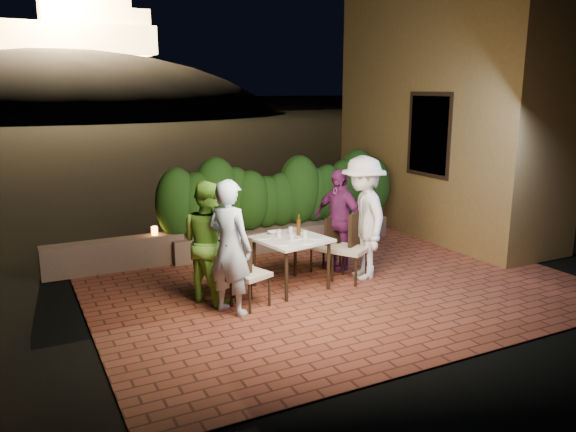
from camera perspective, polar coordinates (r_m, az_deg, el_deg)
ground at (r=8.31m, az=5.42°, el=-7.30°), size 400.00×400.00×0.00m
terrace_floor at (r=8.73m, az=3.65°, el=-6.65°), size 7.00×6.00×0.15m
building_wall at (r=11.60m, az=15.70°, el=10.72°), size 1.60×5.00×5.00m
window_pane at (r=10.74m, az=14.24°, el=8.00°), size 0.08×1.00×1.40m
window_frame at (r=10.73m, az=14.20°, el=8.00°), size 0.06×1.15×1.55m
planter at (r=10.25m, az=-0.47°, el=-2.05°), size 4.20×0.55×0.40m
hedge at (r=10.08m, az=-0.47°, el=2.07°), size 4.00×0.70×1.10m
parapet at (r=9.35m, az=-17.20°, el=-3.79°), size 2.20×0.30×0.50m
hill at (r=67.21m, az=-21.57°, el=6.09°), size 52.00×40.00×22.00m
fortress at (r=67.30m, az=-22.63°, el=18.43°), size 26.00×8.00×8.00m
dining_table at (r=8.11m, az=0.32°, el=-4.79°), size 1.08×1.08×0.75m
plate_nw at (r=7.69m, az=-0.54°, el=-2.82°), size 0.21×0.21×0.01m
plate_sw at (r=8.02m, az=-2.59°, el=-2.17°), size 0.23×0.23×0.01m
plate_ne at (r=8.00m, az=2.79°, el=-2.22°), size 0.22×0.22×0.01m
plate_se at (r=8.34m, az=0.81°, el=-1.58°), size 0.22×0.22×0.01m
plate_centre at (r=7.98m, az=0.58°, el=-2.23°), size 0.23×0.23×0.01m
plate_front at (r=7.76m, az=1.92°, el=-2.68°), size 0.22×0.22×0.01m
glass_nw at (r=7.85m, az=0.37°, el=-2.16°), size 0.06×0.06×0.10m
glass_sw at (r=8.05m, az=-0.94°, el=-1.76°), size 0.06×0.06×0.11m
glass_ne at (r=7.99m, az=1.74°, el=-1.86°), size 0.07×0.07×0.11m
glass_se at (r=8.17m, az=0.30°, el=-1.50°), size 0.07×0.07×0.12m
beer_bottle at (r=8.11m, az=1.08°, el=-0.92°), size 0.06×0.06×0.31m
bowl at (r=8.20m, az=-1.40°, el=-1.71°), size 0.21×0.21×0.04m
chair_left_front at (r=7.42m, az=-3.87°, el=-5.78°), size 0.55×0.55×0.93m
chair_left_back at (r=7.86m, az=-5.56°, el=-5.06°), size 0.52×0.52×0.85m
chair_right_front at (r=8.43m, az=6.30°, el=-3.26°), size 0.65×0.65×1.01m
chair_right_back at (r=8.81m, az=3.88°, el=-3.02°), size 0.52×0.52×0.86m
diner_blue at (r=7.13m, az=-5.94°, el=-3.19°), size 0.68×0.76×1.75m
diner_green at (r=7.60m, az=-8.12°, el=-2.58°), size 0.93×1.01×1.66m
diner_white at (r=8.50m, az=7.60°, el=-0.19°), size 0.94×1.33×1.87m
diner_purple at (r=8.91m, az=5.12°, el=-0.36°), size 0.67×1.02×1.61m
parapet_lamp at (r=9.39m, az=-13.41°, el=-1.47°), size 0.10×0.10×0.14m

